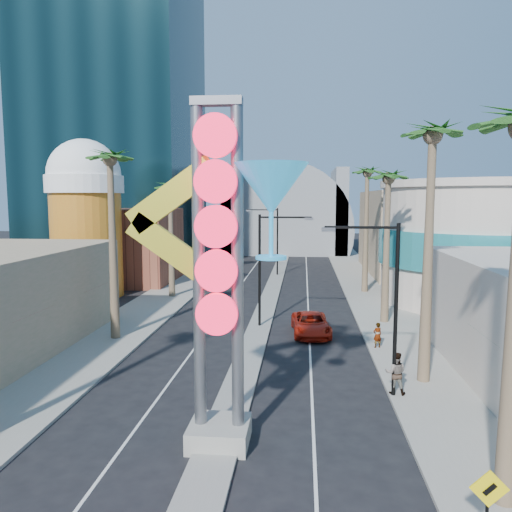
{
  "coord_description": "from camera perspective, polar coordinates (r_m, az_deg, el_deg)",
  "views": [
    {
      "loc": [
        3.02,
        -14.43,
        9.05
      ],
      "look_at": [
        -0.24,
        19.86,
        5.11
      ],
      "focal_mm": 35.0,
      "sensor_mm": 36.0,
      "label": 1
    }
  ],
  "objects": [
    {
      "name": "ground",
      "position": [
        17.3,
        -6.02,
        -25.06
      ],
      "size": [
        240.0,
        240.0,
        0.0
      ],
      "primitive_type": "plane",
      "color": "black",
      "rests_on": "ground"
    },
    {
      "name": "sidewalk_west",
      "position": [
        51.77,
        -8.67,
        -3.53
      ],
      "size": [
        5.0,
        100.0,
        0.15
      ],
      "primitive_type": "cube",
      "color": "gray",
      "rests_on": "ground"
    },
    {
      "name": "sidewalk_east",
      "position": [
        50.65,
        12.72,
        -3.84
      ],
      "size": [
        5.0,
        100.0,
        0.15
      ],
      "primitive_type": "cube",
      "color": "gray",
      "rests_on": "ground"
    },
    {
      "name": "median",
      "position": [
        53.28,
        2.1,
        -3.18
      ],
      "size": [
        1.6,
        84.0,
        0.15
      ],
      "primitive_type": "cube",
      "color": "gray",
      "rests_on": "ground"
    },
    {
      "name": "hotel_tower",
      "position": [
        72.76,
        -15.7,
        18.95
      ],
      "size": [
        20.0,
        20.0,
        50.0
      ],
      "primitive_type": "cube",
      "color": "black",
      "rests_on": "ground"
    },
    {
      "name": "brick_filler_west",
      "position": [
        56.0,
        -14.45,
        1.14
      ],
      "size": [
        10.0,
        10.0,
        8.0
      ],
      "primitive_type": "cube",
      "color": "brown",
      "rests_on": "ground"
    },
    {
      "name": "filler_east",
      "position": [
        63.89,
        17.16,
        2.6
      ],
      "size": [
        10.0,
        20.0,
        10.0
      ],
      "primitive_type": "cube",
      "color": "#998762",
      "rests_on": "ground"
    },
    {
      "name": "beer_mug",
      "position": [
        48.75,
        -18.89,
        4.76
      ],
      "size": [
        7.0,
        7.0,
        14.5
      ],
      "color": "#C75C1A",
      "rests_on": "ground"
    },
    {
      "name": "turquoise_building",
      "position": [
        47.04,
        23.98,
        1.32
      ],
      "size": [
        16.6,
        16.6,
        10.6
      ],
      "color": "#C1B3A3",
      "rests_on": "ground"
    },
    {
      "name": "canopy",
      "position": [
        86.61,
        3.43,
        3.38
      ],
      "size": [
        22.0,
        16.0,
        22.0
      ],
      "color": "slate",
      "rests_on": "ground"
    },
    {
      "name": "neon_sign",
      "position": [
        17.62,
        -1.79,
        0.84
      ],
      "size": [
        6.53,
        2.6,
        12.55
      ],
      "color": "gray",
      "rests_on": "ground"
    },
    {
      "name": "ped_sign",
      "position": [
        14.16,
        24.97,
        -24.52
      ],
      "size": [
        0.92,
        0.12,
        2.66
      ],
      "color": "black",
      "rests_on": "sidewalk_east"
    },
    {
      "name": "streetlight_0",
      "position": [
        34.77,
        1.31,
        -0.37
      ],
      "size": [
        3.79,
        0.25,
        8.0
      ],
      "color": "black",
      "rests_on": "ground"
    },
    {
      "name": "streetlight_1",
      "position": [
        58.69,
        1.93,
        2.44
      ],
      "size": [
        3.79,
        0.25,
        8.0
      ],
      "color": "black",
      "rests_on": "ground"
    },
    {
      "name": "streetlight_2",
      "position": [
        23.12,
        14.59,
        -4.2
      ],
      "size": [
        3.45,
        0.25,
        8.0
      ],
      "color": "black",
      "rests_on": "ground"
    },
    {
      "name": "palm_1",
      "position": [
        32.77,
        -16.33,
        9.37
      ],
      "size": [
        2.4,
        2.4,
        12.7
      ],
      "color": "brown",
      "rests_on": "ground"
    },
    {
      "name": "palm_2",
      "position": [
        46.03,
        -9.78,
        6.97
      ],
      "size": [
        2.4,
        2.4,
        11.2
      ],
      "color": "brown",
      "rests_on": "ground"
    },
    {
      "name": "palm_3",
      "position": [
        57.7,
        -6.64,
        6.91
      ],
      "size": [
        2.4,
        2.4,
        11.2
      ],
      "color": "brown",
      "rests_on": "ground"
    },
    {
      "name": "palm_5",
      "position": [
        25.25,
        19.49,
        11.2
      ],
      "size": [
        2.4,
        2.4,
        13.2
      ],
      "color": "brown",
      "rests_on": "ground"
    },
    {
      "name": "palm_6",
      "position": [
        36.93,
        14.88,
        7.67
      ],
      "size": [
        2.4,
        2.4,
        11.7
      ],
      "color": "brown",
      "rests_on": "ground"
    },
    {
      "name": "palm_7",
      "position": [
        48.83,
        12.6,
        8.45
      ],
      "size": [
        2.4,
        2.4,
        12.7
      ],
      "color": "brown",
      "rests_on": "ground"
    },
    {
      "name": "red_pickup",
      "position": [
        33.89,
        6.29,
        -7.74
      ],
      "size": [
        2.81,
        5.37,
        1.44
      ],
      "primitive_type": "imported",
      "rotation": [
        0.0,
        0.0,
        0.08
      ],
      "color": "#B31E0D",
      "rests_on": "ground"
    },
    {
      "name": "pedestrian_a",
      "position": [
        31.21,
        13.7,
        -8.78
      ],
      "size": [
        0.66,
        0.56,
        1.53
      ],
      "primitive_type": "imported",
      "rotation": [
        0.0,
        0.0,
        3.55
      ],
      "color": "gray",
      "rests_on": "sidewalk_east"
    },
    {
      "name": "pedestrian_b",
      "position": [
        24.3,
        15.65,
        -12.75
      ],
      "size": [
        1.05,
        0.87,
        1.96
      ],
      "primitive_type": "imported",
      "rotation": [
        0.0,
        0.0,
        3.0
      ],
      "color": "gray",
      "rests_on": "sidewalk_east"
    }
  ]
}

